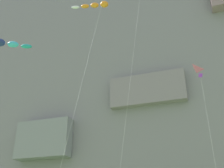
% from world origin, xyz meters
% --- Properties ---
extents(cliff_face, '(180.00, 24.58, 58.47)m').
position_xyz_m(cliff_face, '(0.02, 56.35, 29.24)').
color(cliff_face, gray).
rests_on(cliff_face, ground).
extents(kite_delta_upper_right, '(1.27, 2.59, 14.55)m').
position_xyz_m(kite_delta_upper_right, '(9.40, 26.14, 14.06)').
color(kite_delta_upper_right, pink).
rests_on(kite_delta_upper_right, ground).
extents(kite_windsock_high_center, '(4.00, 6.07, 22.53)m').
position_xyz_m(kite_windsock_high_center, '(-0.43, 21.85, 22.10)').
color(kite_windsock_high_center, orange).
rests_on(kite_windsock_high_center, ground).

